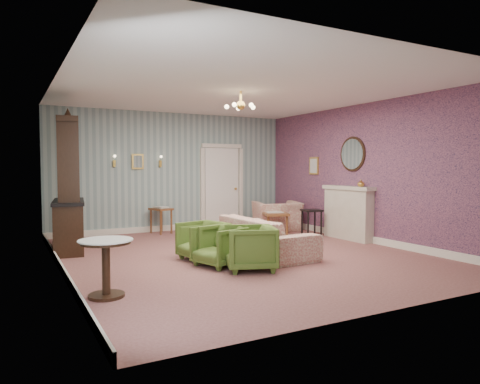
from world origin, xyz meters
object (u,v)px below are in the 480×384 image
olive_chair_b (219,244)px  dresser (68,181)px  olive_chair_a (250,245)px  pedestal_table (106,268)px  wingback_chair (277,211)px  sofa_chintz (263,229)px  coffee_table (273,222)px  side_table_black (312,223)px  olive_chair_c (203,239)px  fireplace (348,213)px

olive_chair_b → dresser: bearing=-160.3°
olive_chair_a → olive_chair_b: bearing=-127.3°
olive_chair_b → dresser: (-1.92, 2.49, 0.95)m
pedestal_table → wingback_chair: bearing=37.8°
olive_chair_a → sofa_chintz: bearing=160.3°
olive_chair_b → wingback_chair: 4.18m
olive_chair_b → coffee_table: (2.66, 2.57, -0.09)m
pedestal_table → side_table_black: bearing=27.5°
olive_chair_a → olive_chair_b: 0.56m
wingback_chair → coffee_table: (-0.33, -0.35, -0.22)m
olive_chair_a → pedestal_table: olive_chair_a is taller
olive_chair_a → coffee_table: 3.85m
dresser → pedestal_table: dresser is taller
olive_chair_a → coffee_table: bearing=162.4°
wingback_chair → sofa_chintz: bearing=67.9°
wingback_chair → pedestal_table: size_ratio=1.54×
olive_chair_c → fireplace: bearing=82.5°
sofa_chintz → olive_chair_b: bearing=112.8°
sofa_chintz → dresser: dresser is taller
olive_chair_a → dresser: bearing=-122.9°
dresser → fireplace: bearing=-7.0°
pedestal_table → sofa_chintz: bearing=24.9°
olive_chair_c → pedestal_table: size_ratio=1.00×
side_table_black → wingback_chair: bearing=99.2°
olive_chair_a → fireplace: fireplace is taller
olive_chair_a → wingback_chair: size_ratio=0.69×
olive_chair_b → olive_chair_c: bearing=164.8°
olive_chair_c → side_table_black: size_ratio=1.17×
fireplace → pedestal_table: 5.84m
olive_chair_a → olive_chair_c: bearing=-142.3°
wingback_chair → dresser: size_ratio=0.42×
coffee_table → sofa_chintz: bearing=-126.8°
olive_chair_c → side_table_black: 3.42m
coffee_table → side_table_black: size_ratio=1.64×
dresser → fireplace: dresser is taller
coffee_table → wingback_chair: bearing=46.5°
sofa_chintz → pedestal_table: size_ratio=3.20×
olive_chair_a → dresser: dresser is taller
olive_chair_c → wingback_chair: 3.82m
dresser → side_table_black: (5.10, -0.72, -1.00)m
sofa_chintz → side_table_black: 2.38m
dresser → pedestal_table: (0.00, -3.38, -0.95)m
sofa_chintz → olive_chair_c: bearing=86.0°
fireplace → sofa_chintz: bearing=-168.8°
dresser → coffee_table: 4.70m
olive_chair_c → pedestal_table: olive_chair_c is taller
olive_chair_a → olive_chair_c: 1.09m
wingback_chair → pedestal_table: 6.22m
fireplace → coffee_table: 1.83m
olive_chair_b → sofa_chintz: bearing=97.2°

